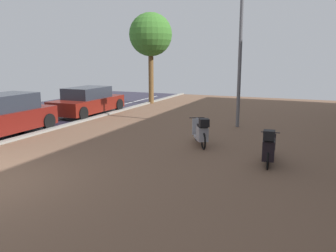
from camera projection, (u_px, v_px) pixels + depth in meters
ground at (19, 195)px, 7.39m from camera, size 21.00×40.00×0.13m
scooter_near at (269, 148)px, 9.29m from camera, size 0.53×1.82×1.04m
scooter_mid at (201, 132)px, 11.26m from camera, size 0.99×1.51×0.98m
parked_car_near at (3, 116)px, 12.80m from camera, size 1.78×3.96×1.48m
parked_car_far at (88, 101)px, 17.46m from camera, size 1.84×4.18×1.33m
lamp_post at (240, 43)px, 13.79m from camera, size 0.20×0.52×6.03m
street_tree at (151, 35)px, 20.88m from camera, size 2.54×2.54×5.36m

